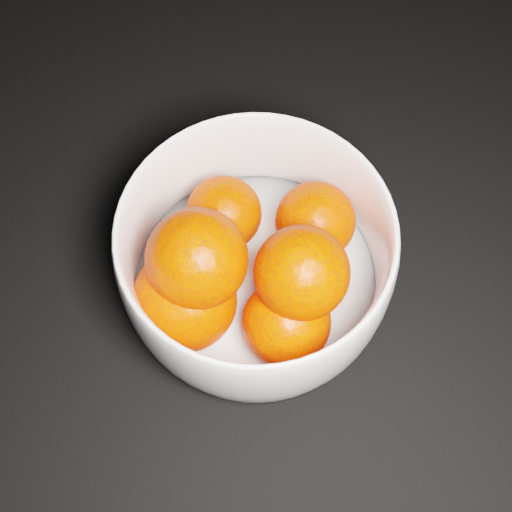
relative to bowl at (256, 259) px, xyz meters
The scene contains 3 objects.
ground 0.25m from the bowl, behind, with size 3.00×3.00×0.00m, color black.
bowl is the anchor object (origin of this frame).
orange_pile 0.02m from the bowl, 92.31° to the right, with size 0.15×0.17×0.11m.
Camera 1 is at (0.38, -0.16, 0.51)m, focal length 50.00 mm.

